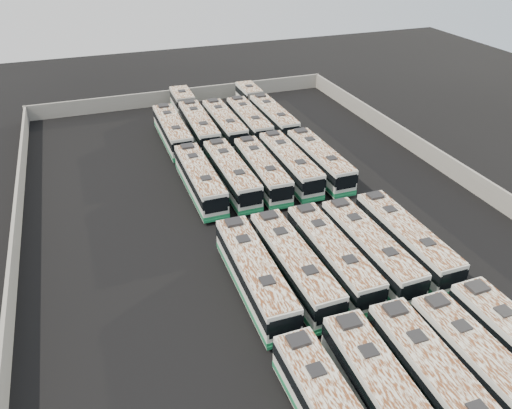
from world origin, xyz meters
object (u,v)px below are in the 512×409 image
at_px(bus_back_far_right, 265,110).
at_px(bus_midback_center, 262,170).
at_px(bus_front_center, 440,388).
at_px(bus_midfront_far_left, 254,274).
at_px(bus_midfront_center, 332,255).
at_px(bus_midback_far_left, 200,179).
at_px(bus_midfront_right, 369,248).
at_px(bus_midback_left, 231,174).
at_px(bus_back_far_left, 172,131).
at_px(bus_front_left, 390,405).
at_px(bus_front_right, 487,373).
at_px(bus_back_right, 249,121).
at_px(bus_back_left, 193,118).
at_px(bus_midback_right, 290,164).
at_px(bus_midfront_left, 294,265).
at_px(bus_midfront_far_right, 405,239).
at_px(bus_midback_far_right, 319,160).
at_px(bus_back_center, 224,124).

bearing_deg(bus_back_far_right, bus_midback_center, -111.81).
height_order(bus_front_center, bus_midfront_far_left, bus_front_center).
relative_size(bus_midfront_center, bus_midback_far_left, 0.99).
distance_m(bus_front_center, bus_midfront_right, 13.90).
bearing_deg(bus_midback_left, bus_back_far_left, 103.61).
relative_size(bus_front_left, bus_front_right, 1.03).
xyz_separation_m(bus_midfront_far_left, bus_midback_far_left, (-0.06, 16.43, -0.03)).
distance_m(bus_front_center, bus_back_right, 43.62).
relative_size(bus_midback_far_left, bus_back_left, 0.63).
bearing_deg(bus_midfront_center, bus_back_left, 95.14).
relative_size(bus_midback_right, bus_back_left, 0.64).
xyz_separation_m(bus_midfront_left, bus_midfront_right, (6.75, -0.05, -0.03)).
distance_m(bus_front_right, bus_midfront_far_left, 16.86).
bearing_deg(bus_front_right, bus_back_right, 88.84).
height_order(bus_midfront_far_right, bus_back_right, bus_midfront_far_right).
bearing_deg(bus_back_far_right, bus_midback_far_right, -89.79).
bearing_deg(bus_midfront_center, bus_back_far_left, 102.33).
bearing_deg(bus_midback_right, bus_front_center, -96.30).
relative_size(bus_midfront_far_right, bus_midback_center, 1.01).
relative_size(bus_midfront_left, bus_back_right, 1.03).
height_order(bus_front_right, bus_midback_right, bus_midback_right).
bearing_deg(bus_front_left, bus_midback_far_left, 97.70).
bearing_deg(bus_midback_left, bus_midfront_far_left, -101.98).
bearing_deg(bus_back_center, bus_midfront_center, -90.17).
distance_m(bus_front_center, bus_front_right, 3.35).
bearing_deg(bus_back_left, bus_midfront_far_right, -72.05).
height_order(bus_front_center, bus_midfront_left, bus_front_center).
height_order(bus_front_right, bus_midfront_far_right, bus_midfront_far_right).
height_order(bus_midfront_left, bus_back_far_right, bus_midfront_left).
bearing_deg(bus_midback_far_right, bus_front_right, -96.92).
height_order(bus_front_center, bus_midback_far_right, bus_front_center).
distance_m(bus_front_left, bus_back_right, 44.03).
height_order(bus_front_right, bus_midback_center, bus_front_right).
bearing_deg(bus_midfront_far_right, bus_midfront_right, -178.71).
bearing_deg(bus_front_right, bus_back_center, 93.22).
height_order(bus_midfront_left, bus_midfront_right, bus_midfront_left).
xyz_separation_m(bus_midfront_left, bus_back_right, (6.75, 29.95, -0.05)).
bearing_deg(bus_midback_left, bus_midback_far_left, -179.74).
relative_size(bus_midfront_far_right, bus_midback_far_right, 1.00).
bearing_deg(bus_midback_center, bus_midback_far_left, 179.83).
height_order(bus_midback_left, bus_back_far_right, bus_midback_left).
distance_m(bus_midback_center, bus_midback_right, 3.36).
bearing_deg(bus_back_left, bus_midfront_far_left, -94.73).
distance_m(bus_midback_left, bus_back_center, 13.96).
bearing_deg(bus_front_right, bus_front_center, 177.72).
relative_size(bus_front_center, bus_back_right, 1.04).
height_order(bus_midfront_right, bus_midback_far_left, bus_midback_far_left).
distance_m(bus_midfront_center, bus_midfront_far_right, 6.85).
height_order(bus_midfront_center, bus_midfront_far_right, bus_midfront_far_right).
relative_size(bus_midfront_center, bus_midback_right, 0.99).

